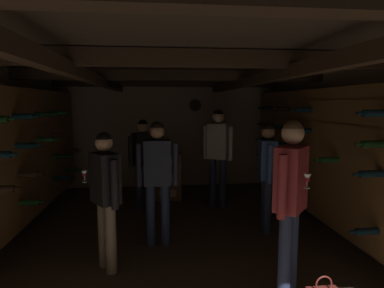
% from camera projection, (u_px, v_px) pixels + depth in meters
% --- Properties ---
extents(ground_plane, '(8.40, 8.40, 0.00)m').
position_uv_depth(ground_plane, '(179.00, 247.00, 4.21)').
color(ground_plane, brown).
extents(room_shell, '(4.72, 6.52, 2.41)m').
position_uv_depth(room_shell, '(177.00, 136.00, 4.31)').
color(room_shell, tan).
rests_on(room_shell, ground_plane).
extents(wine_crate_stack, '(0.52, 0.35, 0.90)m').
position_uv_depth(wine_crate_stack, '(167.00, 176.00, 6.29)').
color(wine_crate_stack, brown).
rests_on(wine_crate_stack, ground_plane).
extents(display_bottle, '(0.08, 0.08, 0.35)m').
position_uv_depth(display_bottle, '(163.00, 146.00, 6.16)').
color(display_bottle, black).
rests_on(display_bottle, wine_crate_stack).
extents(person_host_center, '(0.54, 0.23, 1.62)m').
position_uv_depth(person_host_center, '(157.00, 172.00, 4.17)').
color(person_host_center, '#232D4C').
rests_on(person_host_center, ground_plane).
extents(person_guest_near_right, '(0.39, 0.46, 1.70)m').
position_uv_depth(person_guest_near_right, '(291.00, 191.00, 3.04)').
color(person_guest_near_right, '#232D4C').
rests_on(person_guest_near_right, ground_plane).
extents(person_guest_mid_right, '(0.33, 0.53, 1.56)m').
position_uv_depth(person_guest_mid_right, '(267.00, 168.00, 4.63)').
color(person_guest_mid_right, '#232D4C').
rests_on(person_guest_mid_right, ground_plane).
extents(person_guest_mid_left, '(0.43, 0.47, 1.54)m').
position_uv_depth(person_guest_mid_left, '(105.00, 189.00, 3.54)').
color(person_guest_mid_left, brown).
rests_on(person_guest_mid_left, ground_plane).
extents(person_guest_far_right, '(0.49, 0.35, 1.73)m').
position_uv_depth(person_guest_far_right, '(218.00, 148.00, 5.77)').
color(person_guest_far_right, '#232D4C').
rests_on(person_guest_far_right, ground_plane).
extents(person_guest_rear_center, '(0.49, 0.35, 1.57)m').
position_uv_depth(person_guest_rear_center, '(143.00, 156.00, 5.64)').
color(person_guest_rear_center, '#232D4C').
rests_on(person_guest_rear_center, ground_plane).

